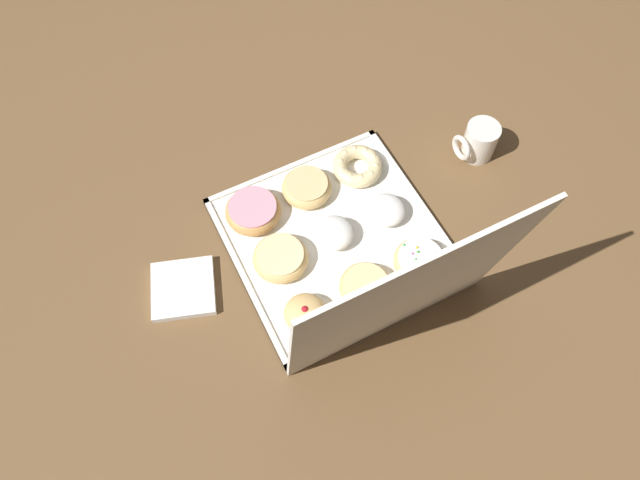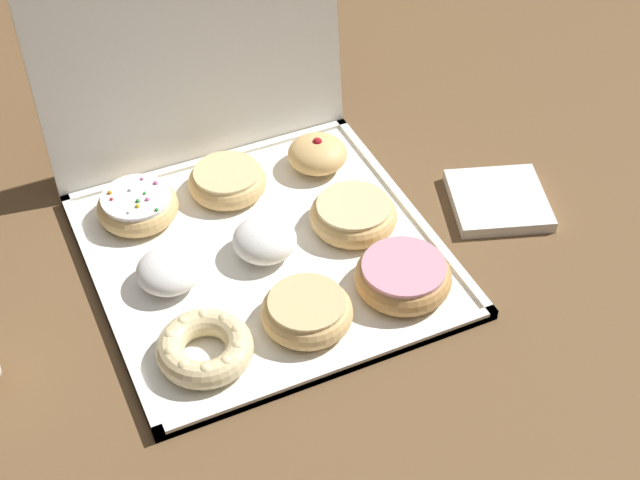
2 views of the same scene
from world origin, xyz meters
name	(u,v)px [view 2 (image 2 of 2)]	position (x,y,z in m)	size (l,w,h in m)	color
ground_plane	(266,258)	(0.00, 0.00, 0.00)	(3.00, 3.00, 0.00)	brown
donut_box	(266,255)	(0.00, 0.00, 0.01)	(0.43, 0.43, 0.01)	white
box_lid_open	(188,25)	(0.00, 0.25, 0.21)	(0.43, 0.42, 0.01)	white
cruller_donut_0	(205,348)	(-0.13, -0.13, 0.03)	(0.11, 0.11, 0.03)	beige
glazed_ring_donut_1	(309,311)	(0.00, -0.13, 0.03)	(0.11, 0.11, 0.04)	#E5B770
pink_frosted_donut_2	(403,276)	(0.13, -0.13, 0.03)	(0.12, 0.12, 0.04)	tan
powdered_filled_donut_3	(169,271)	(-0.13, 0.00, 0.03)	(0.08, 0.08, 0.04)	white
powdered_filled_donut_4	(265,241)	(0.00, 0.00, 0.03)	(0.08, 0.08, 0.05)	white
glazed_ring_donut_5	(354,216)	(0.13, 0.00, 0.03)	(0.12, 0.12, 0.04)	#E5B770
sprinkle_donut_6	(137,206)	(-0.13, 0.14, 0.03)	(0.11, 0.11, 0.04)	#E5B770
glazed_ring_donut_7	(231,180)	(0.00, 0.14, 0.03)	(0.11, 0.11, 0.04)	#E5B770
jelly_filled_donut_8	(317,154)	(0.14, 0.13, 0.03)	(0.08, 0.08, 0.05)	#E5B770
napkin_stack	(498,200)	(0.33, -0.04, 0.01)	(0.13, 0.13, 0.02)	white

